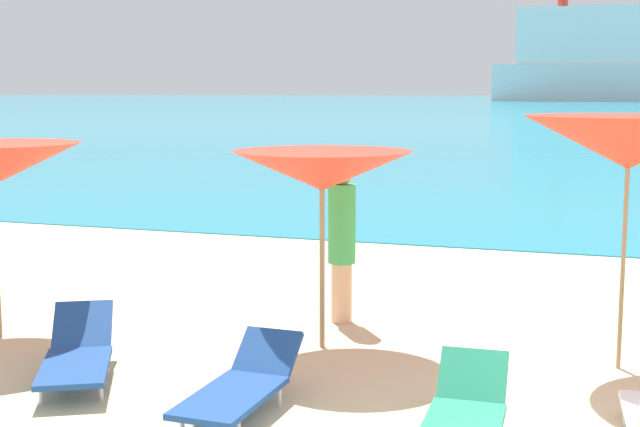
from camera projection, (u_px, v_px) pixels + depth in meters
name	position (u px, v px, depth m)	size (l,w,h in m)	color
ground_plane	(631.00, 253.00, 14.96)	(50.00, 100.00, 0.30)	beige
ocean_water	(619.00, 101.00, 220.14)	(650.00, 440.00, 0.02)	teal
umbrella_3	(322.00, 171.00, 8.74)	(2.01, 2.01, 2.01)	#9E7F59
umbrella_4	(629.00, 143.00, 8.01)	(1.96, 1.96, 2.38)	#9E7F59
lounge_chair_1	(78.00, 353.00, 7.94)	(1.24, 1.65, 0.56)	#1E478C
lounge_chair_4	(241.00, 384.00, 7.14)	(0.59, 1.52, 0.52)	#1E478C
lounge_chair_10	(463.00, 417.00, 6.34)	(0.61, 1.56, 0.57)	#268C66
beachgoer_1	(342.00, 239.00, 9.84)	(0.31, 0.31, 1.78)	#DBAA84
cruise_ship	(584.00, 60.00, 211.08)	(43.56, 10.76, 25.43)	white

